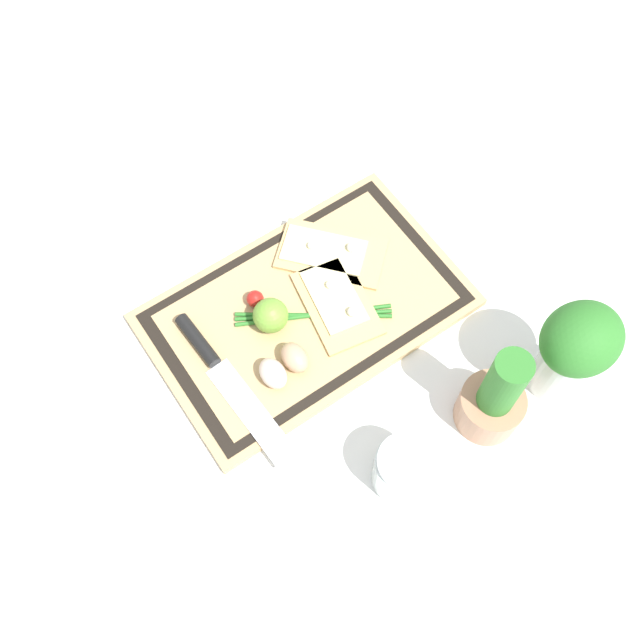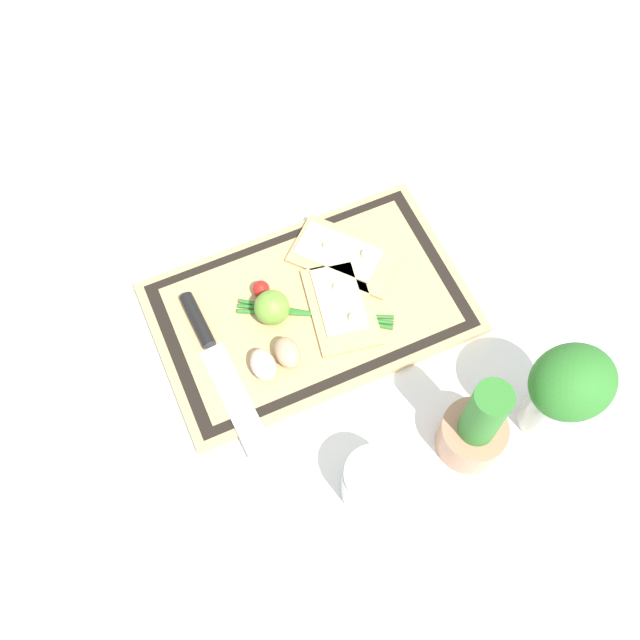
{
  "view_description": "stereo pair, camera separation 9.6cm",
  "coord_description": "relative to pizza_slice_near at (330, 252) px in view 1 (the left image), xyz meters",
  "views": [
    {
      "loc": [
        0.3,
        0.48,
        1.11
      ],
      "look_at": [
        0.0,
        0.04,
        0.04
      ],
      "focal_mm": 42.0,
      "sensor_mm": 36.0,
      "label": 1
    },
    {
      "loc": [
        0.22,
        0.52,
        1.11
      ],
      "look_at": [
        0.0,
        0.04,
        0.04
      ],
      "focal_mm": 42.0,
      "sensor_mm": 36.0,
      "label": 2
    }
  ],
  "objects": [
    {
      "name": "cherry_tomato_red",
      "position": [
        0.15,
        0.01,
        0.01
      ],
      "size": [
        0.03,
        0.03,
        0.03
      ],
      "primitive_type": "sphere",
      "color": "red",
      "rests_on": "cutting_board"
    },
    {
      "name": "herb_pot",
      "position": [
        -0.04,
        0.37,
        0.05
      ],
      "size": [
        0.1,
        0.1,
        0.2
      ],
      "color": "#AD7A5B",
      "rests_on": "ground_plane"
    },
    {
      "name": "pizza_slice_far",
      "position": [
        0.04,
        0.08,
        0.0
      ],
      "size": [
        0.13,
        0.18,
        0.02
      ],
      "color": "tan",
      "rests_on": "cutting_board"
    },
    {
      "name": "sauce_jar",
      "position": [
        0.13,
        0.37,
        0.02
      ],
      "size": [
        0.09,
        0.09,
        0.09
      ],
      "color": "silver",
      "rests_on": "ground_plane"
    },
    {
      "name": "knife",
      "position": [
        0.27,
        0.07,
        0.0
      ],
      "size": [
        0.05,
        0.3,
        0.02
      ],
      "color": "silver",
      "rests_on": "cutting_board"
    },
    {
      "name": "scallion_bunch",
      "position": [
        0.09,
        0.08,
        -0.0
      ],
      "size": [
        0.23,
        0.15,
        0.01
      ],
      "color": "#2D7528",
      "rests_on": "cutting_board"
    },
    {
      "name": "lime",
      "position": [
        0.15,
        0.05,
        0.02
      ],
      "size": [
        0.06,
        0.06,
        0.06
      ],
      "primitive_type": "sphere",
      "color": "#70A838",
      "rests_on": "cutting_board"
    },
    {
      "name": "cutting_board",
      "position": [
        0.09,
        0.06,
        -0.02
      ],
      "size": [
        0.51,
        0.32,
        0.02
      ],
      "color": "tan",
      "rests_on": "ground_plane"
    },
    {
      "name": "egg_pink",
      "position": [
        0.2,
        0.14,
        0.01
      ],
      "size": [
        0.04,
        0.05,
        0.04
      ],
      "primitive_type": "ellipsoid",
      "color": "beige",
      "rests_on": "cutting_board"
    },
    {
      "name": "herb_glass",
      "position": [
        -0.16,
        0.38,
        0.1
      ],
      "size": [
        0.12,
        0.11,
        0.21
      ],
      "color": "silver",
      "rests_on": "ground_plane"
    },
    {
      "name": "egg_brown",
      "position": [
        0.16,
        0.13,
        0.01
      ],
      "size": [
        0.04,
        0.05,
        0.04
      ],
      "primitive_type": "ellipsoid",
      "color": "tan",
      "rests_on": "cutting_board"
    },
    {
      "name": "ground_plane",
      "position": [
        0.09,
        0.06,
        -0.02
      ],
      "size": [
        6.0,
        6.0,
        0.0
      ],
      "primitive_type": "plane",
      "color": "white"
    },
    {
      "name": "pizza_slice_near",
      "position": [
        0.0,
        0.0,
        0.0
      ],
      "size": [
        0.19,
        0.2,
        0.02
      ],
      "color": "tan",
      "rests_on": "cutting_board"
    }
  ]
}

